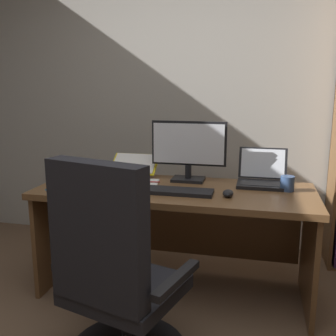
% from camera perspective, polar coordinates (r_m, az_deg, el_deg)
% --- Properties ---
extents(wall_back, '(5.40, 0.12, 2.81)m').
position_cam_1_polar(wall_back, '(3.35, 6.66, 12.59)').
color(wall_back, '#B2ADA3').
rests_on(wall_back, ground).
extents(desk, '(1.77, 0.69, 0.72)m').
position_cam_1_polar(desk, '(2.64, 1.33, -6.60)').
color(desk, brown).
rests_on(desk, ground).
extents(office_chair, '(0.69, 0.61, 1.06)m').
position_cam_1_polar(office_chair, '(1.93, -7.77, -16.68)').
color(office_chair, black).
rests_on(office_chair, ground).
extents(monitor, '(0.52, 0.16, 0.41)m').
position_cam_1_polar(monitor, '(2.66, 3.04, 2.56)').
color(monitor, black).
rests_on(monitor, desk).
extents(laptop, '(0.32, 0.30, 0.23)m').
position_cam_1_polar(laptop, '(2.66, 13.65, -1.33)').
color(laptop, black).
rests_on(laptop, desk).
extents(keyboard, '(0.42, 0.15, 0.02)m').
position_cam_1_polar(keyboard, '(2.39, 1.58, -3.46)').
color(keyboard, black).
rests_on(keyboard, desk).
extents(computer_mouse, '(0.06, 0.10, 0.04)m').
position_cam_1_polar(computer_mouse, '(2.35, 8.79, -3.68)').
color(computer_mouse, black).
rests_on(computer_mouse, desk).
extents(reading_stand_with_book, '(0.34, 0.24, 0.15)m').
position_cam_1_polar(reading_stand_with_book, '(2.83, -5.04, 0.30)').
color(reading_stand_with_book, black).
rests_on(reading_stand_with_book, desk).
extents(open_binder, '(0.51, 0.40, 0.02)m').
position_cam_1_polar(open_binder, '(2.52, -11.75, -2.89)').
color(open_binder, '#2D84C6').
rests_on(open_binder, desk).
extents(notepad, '(0.18, 0.23, 0.01)m').
position_cam_1_polar(notepad, '(2.62, -3.13, -2.21)').
color(notepad, white).
rests_on(notepad, desk).
extents(pen, '(0.14, 0.03, 0.01)m').
position_cam_1_polar(pen, '(2.61, -2.71, -2.04)').
color(pen, maroon).
rests_on(pen, notepad).
extents(coffee_mug, '(0.09, 0.09, 0.09)m').
position_cam_1_polar(coffee_mug, '(2.55, 17.10, -2.19)').
color(coffee_mug, '#334C7A').
rests_on(coffee_mug, desk).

